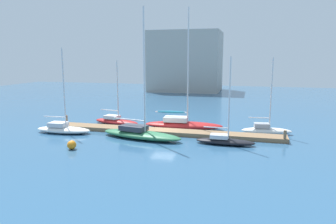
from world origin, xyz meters
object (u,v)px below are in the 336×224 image
Objects in this scene: sailboat_2 at (140,133)px; sailboat_3 at (182,123)px; sailboat_4 at (224,140)px; harbor_building_distant at (186,61)px; sailboat_1 at (116,121)px; sailboat_5 at (266,129)px; sailboat_0 at (63,128)px; mooring_buoy_orange at (72,145)px.

sailboat_2 is 0.96× the size of sailboat_3.
sailboat_4 is 49.08m from harbor_building_distant.
sailboat_5 is at bearing 8.17° from sailboat_1.
sailboat_3 is 1.66× the size of sailboat_5.
sailboat_0 is 0.68× the size of sailboat_3.
sailboat_2 reaches higher than mooring_buoy_orange.
harbor_building_distant is at bearing 90.41° from mooring_buoy_orange.
sailboat_0 reaches higher than sailboat_1.
sailboat_2 is 6.88m from mooring_buoy_orange.
sailboat_3 reaches higher than sailboat_5.
sailboat_3 is (11.99, 5.26, 0.13)m from sailboat_0.
harbor_building_distant is at bearing 106.62° from sailboat_2.
sailboat_0 is 6.73m from mooring_buoy_orange.
sailboat_1 is 9.59× the size of mooring_buoy_orange.
sailboat_1 reaches higher than mooring_buoy_orange.
sailboat_3 reaches higher than mooring_buoy_orange.
sailboat_2 is at bearing -37.60° from sailboat_1.
sailboat_5 reaches higher than mooring_buoy_orange.
sailboat_3 is 9.10m from sailboat_5.
harbor_building_distant reaches higher than sailboat_4.
sailboat_3 is 0.81× the size of harbor_building_distant.
sailboat_5 is at bearing 33.13° from sailboat_2.
sailboat_1 is at bearing 157.45° from sailboat_4.
sailboat_2 is at bearing -125.23° from sailboat_3.
sailboat_3 reaches higher than sailboat_0.
sailboat_1 is at bearing 93.15° from mooring_buoy_orange.
sailboat_2 is 1.57× the size of sailboat_4.
sailboat_0 reaches higher than mooring_buoy_orange.
sailboat_3 reaches higher than sailboat_2.
mooring_buoy_orange is at bearing -121.23° from sailboat_2.
sailboat_5 is 0.49× the size of harbor_building_distant.
sailboat_1 is (3.65, 5.61, -0.04)m from sailboat_0.
sailboat_4 is (13.52, -5.81, -0.01)m from sailboat_1.
sailboat_2 is 1.59× the size of sailboat_5.
harbor_building_distant is (-0.37, 51.80, 6.64)m from mooring_buoy_orange.
sailboat_4 is 1.01× the size of sailboat_5.
harbor_building_distant is at bearing 99.84° from sailboat_1.
mooring_buoy_orange is at bearing -89.59° from harbor_building_distant.
sailboat_3 is at bearing 7.72° from sailboat_1.
sailboat_2 reaches higher than sailboat_1.
sailboat_5 reaches higher than sailboat_1.
sailboat_2 is 13.28m from sailboat_5.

